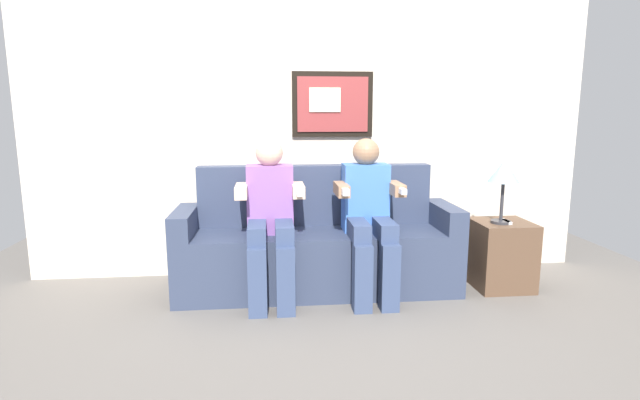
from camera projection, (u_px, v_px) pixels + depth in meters
ground_plane at (322, 305)px, 3.34m from camera, size 5.74×5.74×0.00m
back_wall_assembly at (312, 111)px, 3.85m from camera, size 4.42×0.10×2.60m
couch at (318, 248)px, 3.60m from camera, size 2.02×0.58×0.90m
person_on_left at (270, 214)px, 3.35m from camera, size 0.46×0.56×1.11m
person_on_right at (368, 212)px, 3.42m from camera, size 0.46×0.56×1.11m
side_table_right at (501, 255)px, 3.65m from camera, size 0.40×0.40×0.50m
table_lamp at (504, 174)px, 3.49m from camera, size 0.22×0.22×0.46m
spare_remote_on_table at (506, 222)px, 3.56m from camera, size 0.04×0.13×0.02m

